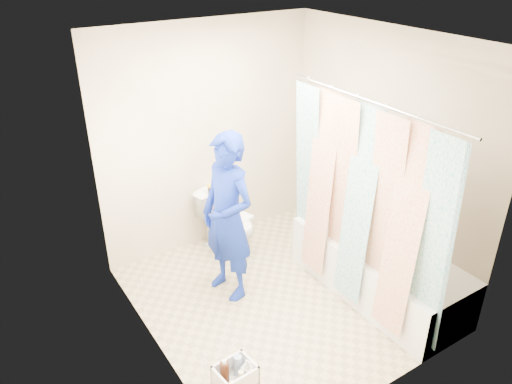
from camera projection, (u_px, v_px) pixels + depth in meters
floor at (278, 298)px, 4.75m from camera, size 2.60×2.60×0.00m
ceiling at (285, 39)px, 3.65m from camera, size 2.40×2.60×0.02m
wall_back at (208, 138)px, 5.17m from camera, size 2.40×0.02×2.40m
wall_front at (397, 260)px, 3.23m from camera, size 2.40×0.02×2.40m
wall_left at (146, 225)px, 3.62m from camera, size 0.02×2.60×2.40m
wall_right at (383, 155)px, 4.78m from camera, size 0.02×2.60×2.40m
bathtub at (378, 268)px, 4.72m from camera, size 0.70×1.75×0.50m
curtain_rod at (371, 102)px, 3.79m from camera, size 0.02×1.90×0.02m
shower_curtain at (360, 208)px, 4.22m from camera, size 0.06×1.75×1.80m
toilet at (228, 223)px, 5.33m from camera, size 0.56×0.74×0.67m
tank_lid at (235, 222)px, 5.24m from camera, size 0.45×0.30×0.03m
tank_internals at (212, 192)px, 5.26m from camera, size 0.16×0.08×0.22m
plumber at (228, 218)px, 4.49m from camera, size 0.50×0.66×1.62m
cleaning_caddy at (236, 376)px, 3.80m from camera, size 0.32×0.26×0.23m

